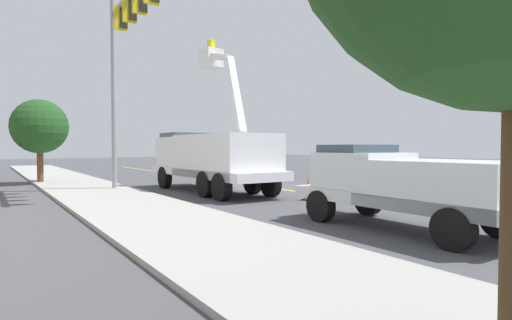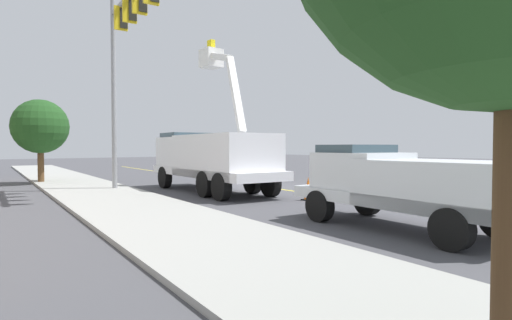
# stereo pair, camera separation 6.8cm
# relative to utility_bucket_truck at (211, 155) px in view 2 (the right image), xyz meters

# --- Properties ---
(ground) EXTENTS (120.00, 120.00, 0.00)m
(ground) POSITION_rel_utility_bucket_truck_xyz_m (0.38, -3.23, -1.62)
(ground) COLOR #47474C
(sidewalk_far_side) EXTENTS (60.05, 9.80, 0.12)m
(sidewalk_far_side) POSITION_rel_utility_bucket_truck_xyz_m (1.17, 4.38, -1.56)
(sidewalk_far_side) COLOR #9E9E99
(sidewalk_far_side) RESTS_ON ground
(lane_centre_stripe) EXTENTS (49.75, 5.34, 0.01)m
(lane_centre_stripe) POSITION_rel_utility_bucket_truck_xyz_m (0.38, -3.23, -1.62)
(lane_centre_stripe) COLOR yellow
(lane_centre_stripe) RESTS_ON ground
(utility_bucket_truck) EXTENTS (8.41, 3.34, 7.26)m
(utility_bucket_truck) POSITION_rel_utility_bucket_truck_xyz_m (0.00, 0.00, 0.00)
(utility_bucket_truck) COLOR white
(utility_bucket_truck) RESTS_ON ground
(service_pickup_truck) EXTENTS (5.79, 2.67, 2.06)m
(service_pickup_truck) POSITION_rel_utility_bucket_truck_xyz_m (-9.95, 1.06, -0.50)
(service_pickup_truck) COLOR silver
(service_pickup_truck) RESTS_ON ground
(passing_minivan) EXTENTS (4.97, 2.39, 1.69)m
(passing_minivan) POSITION_rel_utility_bucket_truck_xyz_m (7.38, -6.58, -0.65)
(passing_minivan) COLOR silver
(passing_minivan) RESTS_ON ground
(traffic_cone_mid_front) EXTENTS (0.40, 0.40, 0.89)m
(traffic_cone_mid_front) POSITION_rel_utility_bucket_truck_xyz_m (-4.80, -1.15, -1.19)
(traffic_cone_mid_front) COLOR black
(traffic_cone_mid_front) RESTS_ON ground
(traffic_cone_mid_rear) EXTENTS (0.40, 0.40, 0.70)m
(traffic_cone_mid_rear) POSITION_rel_utility_bucket_truck_xyz_m (3.24, -2.02, -1.28)
(traffic_cone_mid_rear) COLOR black
(traffic_cone_mid_rear) RESTS_ON ground
(traffic_signal_mast) EXTENTS (5.77, 0.96, 9.00)m
(traffic_signal_mast) POSITION_rel_utility_bucket_truck_xyz_m (1.38, 3.33, 4.72)
(traffic_signal_mast) COLOR gray
(traffic_signal_mast) RESTS_ON ground
(street_tree_right) EXTENTS (2.90, 2.90, 4.55)m
(street_tree_right) POSITION_rel_utility_bucket_truck_xyz_m (9.04, 4.99, 1.46)
(street_tree_right) COLOR brown
(street_tree_right) RESTS_ON ground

